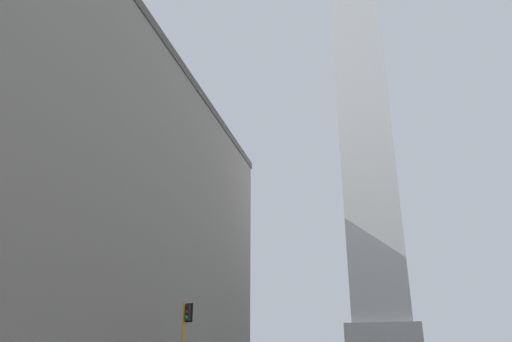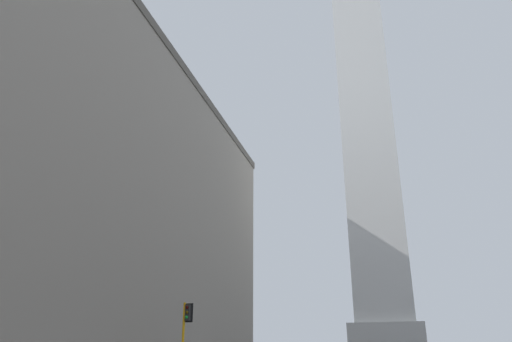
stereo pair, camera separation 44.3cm
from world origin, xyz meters
The scene contains 3 objects.
building_left centered at (-26.89, 34.94, 15.02)m, with size 20.60×60.07×30.02m.
obelisk centered at (0.00, 65.49, 33.10)m, with size 8.81×8.81×69.51m.
traffic_light_mid_left centered at (-13.32, 33.80, 4.16)m, with size 0.80×0.52×6.34m.
Camera 1 is at (0.47, -0.59, 1.95)m, focal length 35.00 mm.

